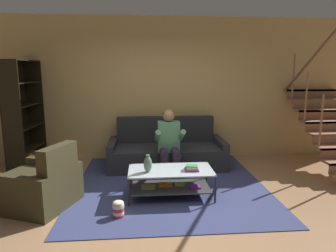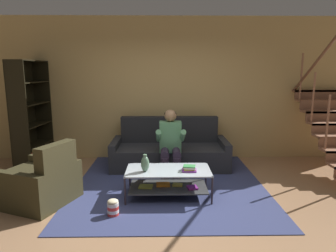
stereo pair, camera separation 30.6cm
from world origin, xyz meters
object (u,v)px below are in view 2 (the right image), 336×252
at_px(coffee_table, 168,179).
at_px(armchair, 39,183).
at_px(popcorn_tub, 113,208).
at_px(book_stack, 189,168).
at_px(couch, 170,151).
at_px(person_seated_center, 170,141).
at_px(vase, 145,163).
at_px(bookshelf, 29,126).

xyz_separation_m(coffee_table, armchair, (-1.81, -0.18, 0.01)).
height_order(coffee_table, popcorn_tub, coffee_table).
bearing_deg(book_stack, couch, 99.47).
xyz_separation_m(person_seated_center, popcorn_tub, (-0.77, -1.46, -0.52)).
relative_size(couch, vase, 8.69).
distance_m(coffee_table, vase, 0.43).
distance_m(coffee_table, popcorn_tub, 0.94).
relative_size(vase, bookshelf, 0.12).
distance_m(person_seated_center, armchair, 2.17).
bearing_deg(armchair, vase, 3.78).
height_order(person_seated_center, popcorn_tub, person_seated_center).
bearing_deg(armchair, bookshelf, 116.10).
distance_m(vase, armchair, 1.50).
bearing_deg(book_stack, person_seated_center, 104.97).
bearing_deg(bookshelf, popcorn_tub, -47.36).
height_order(vase, bookshelf, bookshelf).
xyz_separation_m(couch, person_seated_center, (0.00, -0.56, 0.34)).
distance_m(person_seated_center, bookshelf, 2.75).
relative_size(coffee_table, book_stack, 5.74).
distance_m(person_seated_center, vase, 1.03).
height_order(couch, book_stack, couch).
xyz_separation_m(coffee_table, bookshelf, (-2.62, 1.48, 0.52)).
bearing_deg(coffee_table, bookshelf, 150.54).
bearing_deg(vase, book_stack, 1.84).
height_order(person_seated_center, book_stack, person_seated_center).
distance_m(vase, bookshelf, 2.79).
height_order(armchair, popcorn_tub, armchair).
xyz_separation_m(bookshelf, popcorn_tub, (1.91, -2.07, -0.68)).
height_order(person_seated_center, bookshelf, bookshelf).
distance_m(couch, book_stack, 1.52).
relative_size(person_seated_center, book_stack, 5.47).
bearing_deg(coffee_table, popcorn_tub, -140.56).
bearing_deg(couch, person_seated_center, -90.00).
bearing_deg(person_seated_center, book_stack, -75.03).
bearing_deg(vase, armchair, -176.22).
bearing_deg(person_seated_center, armchair, -150.67).
relative_size(person_seated_center, popcorn_tub, 5.31).
xyz_separation_m(book_stack, popcorn_tub, (-1.02, -0.53, -0.34)).
relative_size(bookshelf, popcorn_tub, 9.22).
height_order(couch, coffee_table, couch).
relative_size(couch, armchair, 1.88).
bearing_deg(book_stack, bookshelf, 152.25).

